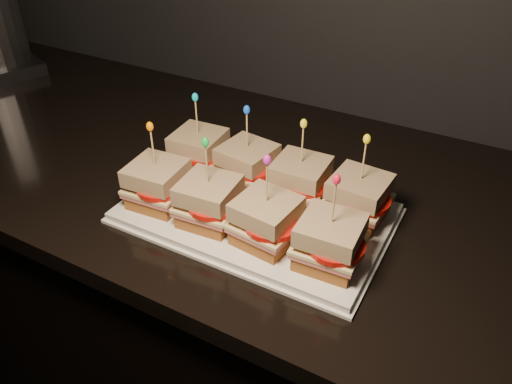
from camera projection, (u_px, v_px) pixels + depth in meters
The scene contains 60 objects.
cabinet at pixel (278, 337), 1.25m from camera, with size 2.54×0.69×0.85m, color black.
granite_slab at pixel (283, 192), 1.00m from camera, with size 2.58×0.73×0.04m, color black.
platter at pixel (256, 213), 0.89m from camera, with size 0.46×0.28×0.02m, color white.
platter_rim at pixel (256, 216), 0.90m from camera, with size 0.47×0.29×0.01m, color white.
sandwich_0_bread_bot at pixel (200, 163), 0.99m from camera, with size 0.09×0.09×0.02m, color brown.
sandwich_0_ham at pixel (199, 156), 0.98m from camera, with size 0.10×0.09×0.01m, color #C95F5B.
sandwich_0_cheese at pixel (199, 153), 0.98m from camera, with size 0.10×0.10×0.01m, color beige.
sandwich_0_tomato at pixel (202, 152), 0.97m from camera, with size 0.09×0.09×0.01m, color red.
sandwich_0_bread_top at pixel (198, 141), 0.96m from camera, with size 0.09×0.09×0.03m, color #592F15.
sandwich_0_pick at pixel (197, 119), 0.94m from camera, with size 0.00×0.00×0.09m, color tan.
sandwich_0_frill at pixel (195, 97), 0.91m from camera, with size 0.01×0.01×0.02m, color #09A9B8.
sandwich_1_bread_bot at pixel (247, 177), 0.95m from camera, with size 0.09×0.09×0.02m, color brown.
sandwich_1_ham at pixel (247, 170), 0.94m from camera, with size 0.10×0.09×0.01m, color #C95F5B.
sandwich_1_cheese at pixel (247, 167), 0.94m from camera, with size 0.10×0.10×0.01m, color beige.
sandwich_1_tomato at pixel (251, 167), 0.92m from camera, with size 0.09×0.09×0.01m, color red.
sandwich_1_bread_top at pixel (247, 154), 0.92m from camera, with size 0.09×0.09×0.03m, color #592F15.
sandwich_1_pick at pixel (247, 133), 0.90m from camera, with size 0.00×0.00×0.09m, color tan.
sandwich_1_frill at pixel (247, 110), 0.87m from camera, with size 0.01×0.01×0.02m, color blue.
sandwich_2_bread_bot at pixel (299, 193), 0.91m from camera, with size 0.09×0.09×0.02m, color brown.
sandwich_2_ham at pixel (300, 186), 0.90m from camera, with size 0.10×0.09×0.01m, color #C95F5B.
sandwich_2_cheese at pixel (300, 182), 0.89m from camera, with size 0.10×0.10×0.01m, color beige.
sandwich_2_tomato at pixel (305, 182), 0.88m from camera, with size 0.09×0.09×0.01m, color red.
sandwich_2_bread_top at pixel (301, 170), 0.88m from camera, with size 0.09×0.09×0.03m, color #592F15.
sandwich_2_pick at pixel (302, 147), 0.85m from camera, with size 0.00×0.00×0.09m, color tan.
sandwich_2_frill at pixel (304, 124), 0.83m from camera, with size 0.01×0.01×0.02m, color yellow.
sandwich_3_bread_bot at pixel (356, 210), 0.87m from camera, with size 0.09×0.09×0.02m, color brown.
sandwich_3_ham at pixel (358, 203), 0.86m from camera, with size 0.10×0.09×0.01m, color #C95F5B.
sandwich_3_cheese at pixel (358, 200), 0.85m from camera, with size 0.10×0.10×0.01m, color beige.
sandwich_3_tomato at pixel (364, 200), 0.84m from camera, with size 0.09×0.09×0.01m, color red.
sandwich_3_bread_top at pixel (360, 186), 0.84m from camera, with size 0.09×0.09×0.03m, color #592F15.
sandwich_3_pick at pixel (363, 163), 0.81m from camera, with size 0.00×0.00×0.09m, color tan.
sandwich_3_frill at pixel (367, 139), 0.78m from camera, with size 0.01×0.01×0.02m, color yellow.
sandwich_4_bread_bot at pixel (159, 196), 0.90m from camera, with size 0.09×0.09×0.02m, color brown.
sandwich_4_ham at pixel (158, 189), 0.89m from camera, with size 0.10×0.09×0.01m, color #C95F5B.
sandwich_4_cheese at pixel (158, 186), 0.89m from camera, with size 0.10×0.10×0.01m, color beige.
sandwich_4_tomato at pixel (161, 186), 0.87m from camera, with size 0.09×0.09×0.01m, color red.
sandwich_4_bread_top at pixel (156, 173), 0.87m from camera, with size 0.09×0.09×0.03m, color #592F15.
sandwich_4_pick at pixel (153, 150), 0.84m from camera, with size 0.00×0.00×0.09m, color tan.
sandwich_4_frill at pixel (150, 127), 0.82m from camera, with size 0.01×0.01×0.02m, color orange.
sandwich_5_bread_bot at pixel (210, 214), 0.86m from camera, with size 0.09×0.09×0.02m, color brown.
sandwich_5_ham at pixel (210, 207), 0.85m from camera, with size 0.10×0.09×0.01m, color #C95F5B.
sandwich_5_cheese at pixel (209, 203), 0.84m from camera, with size 0.10×0.10×0.01m, color beige.
sandwich_5_tomato at pixel (213, 204), 0.83m from camera, with size 0.09×0.09×0.01m, color red.
sandwich_5_bread_top at pixel (208, 190), 0.83m from camera, with size 0.09×0.09×0.03m, color #592F15.
sandwich_5_pick at pixel (207, 167), 0.80m from camera, with size 0.00×0.00×0.09m, color tan.
sandwich_5_frill at pixel (205, 142), 0.78m from camera, with size 0.01×0.01×0.02m, color green.
sandwich_6_bread_bot at pixel (266, 234), 0.81m from camera, with size 0.09×0.09×0.02m, color brown.
sandwich_6_ham at pixel (266, 226), 0.80m from camera, with size 0.10×0.09×0.01m, color #C95F5B.
sandwich_6_cheese at pixel (266, 222), 0.80m from camera, with size 0.10×0.10×0.01m, color beige.
sandwich_6_tomato at pixel (271, 223), 0.79m from camera, with size 0.09×0.09×0.01m, color red.
sandwich_6_bread_top at pixel (266, 209), 0.78m from camera, with size 0.09×0.09×0.03m, color #592F15.
sandwich_6_pick at pixel (267, 185), 0.76m from camera, with size 0.00×0.00×0.09m, color tan.
sandwich_6_frill at pixel (267, 160), 0.73m from camera, with size 0.01×0.01×0.02m, color #C121AA.
sandwich_7_bread_bot at pixel (328, 255), 0.77m from camera, with size 0.09×0.09×0.02m, color brown.
sandwich_7_ham at pixel (329, 247), 0.76m from camera, with size 0.10×0.09×0.01m, color #C95F5B.
sandwich_7_cheese at pixel (329, 244), 0.76m from camera, with size 0.10×0.10×0.01m, color beige.
sandwich_7_tomato at pixel (336, 245), 0.74m from camera, with size 0.09×0.09×0.01m, color red.
sandwich_7_bread_top at pixel (331, 230), 0.74m from camera, with size 0.09×0.09×0.03m, color #592F15.
sandwich_7_pick at pixel (334, 205), 0.72m from camera, with size 0.00×0.00×0.09m, color tan.
sandwich_7_frill at pixel (337, 179), 0.69m from camera, with size 0.01×0.01×0.02m, color red.
Camera 1 is at (-0.09, 0.90, 1.45)m, focal length 35.00 mm.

